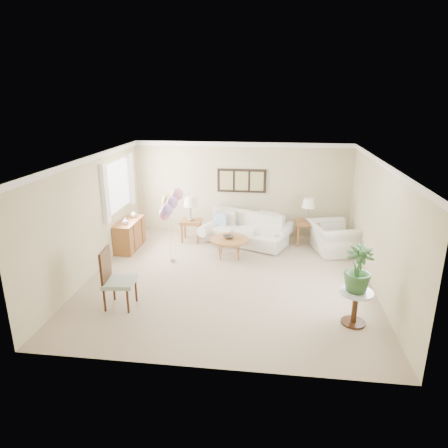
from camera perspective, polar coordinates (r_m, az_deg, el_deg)
name	(u,v)px	position (r m, az deg, el deg)	size (l,w,h in m)	color
ground_plane	(229,279)	(8.74, 0.74, -7.82)	(6.00, 6.00, 0.00)	tan
room_shell	(225,205)	(8.27, 0.10, 2.70)	(6.04, 6.04, 2.60)	beige
wall_art_triptych	(242,181)	(11.05, 2.54, 6.19)	(1.35, 0.06, 0.65)	black
sofa	(247,232)	(10.63, 3.33, -1.13)	(2.58, 1.61, 0.84)	white
end_table_left	(191,224)	(10.79, -4.72, 0.05)	(0.54, 0.49, 0.59)	#915E2D
end_table_right	(307,225)	(10.73, 11.80, -0.09)	(0.60, 0.54, 0.65)	#915E2D
lamp_left	(191,202)	(10.63, -4.80, 3.12)	(0.37, 0.37, 0.66)	gray
lamp_right	(309,204)	(10.57, 11.99, 2.83)	(0.34, 0.34, 0.60)	gray
coffee_table	(230,240)	(9.72, 0.82, -2.31)	(0.93, 0.93, 0.47)	#9A5C2F
decor_bowl	(229,237)	(9.73, 0.67, -1.87)	(0.26, 0.26, 0.06)	#332C26
armchair	(332,238)	(10.39, 15.20, -1.95)	(1.16, 1.01, 0.75)	white
side_table	(356,299)	(7.30, 18.30, -10.18)	(0.57, 0.57, 0.62)	silver
potted_plant	(358,269)	(7.07, 18.64, -6.11)	(0.46, 0.46, 0.82)	#2C5027
accent_chair	(115,277)	(7.71, -15.34, -7.37)	(0.61, 0.61, 1.13)	#929E8E
credenza	(130,234)	(10.58, -13.31, -1.47)	(0.46, 1.20, 0.74)	#915E2D
vase_white	(125,221)	(10.20, -13.91, 0.44)	(0.16, 0.16, 0.17)	#B1ADC7
vase_sage	(134,214)	(10.72, -12.80, 1.40)	(0.17, 0.17, 0.17)	#A8B09B
balloon_cluster	(170,205)	(9.18, -7.74, 2.76)	(0.53, 0.50, 1.79)	gray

